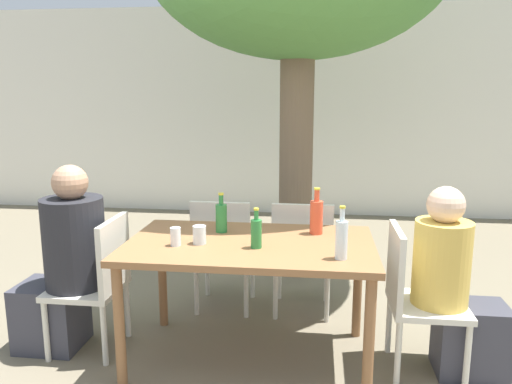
% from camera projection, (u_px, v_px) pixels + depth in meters
% --- Properties ---
extents(ground_plane, '(30.00, 30.00, 0.00)m').
position_uv_depth(ground_plane, '(250.00, 358.00, 3.18)').
color(ground_plane, '#706651').
extents(cafe_building_wall, '(10.00, 0.08, 2.80)m').
position_uv_depth(cafe_building_wall, '(289.00, 112.00, 6.79)').
color(cafe_building_wall, white).
rests_on(cafe_building_wall, ground_plane).
extents(dining_table_front, '(1.50, 0.91, 0.77)m').
position_uv_depth(dining_table_front, '(250.00, 255.00, 3.04)').
color(dining_table_front, brown).
rests_on(dining_table_front, ground_plane).
extents(patio_chair_0, '(0.44, 0.44, 0.89)m').
position_uv_depth(patio_chair_0, '(99.00, 277.00, 3.20)').
color(patio_chair_0, beige).
rests_on(patio_chair_0, ground_plane).
extents(patio_chair_1, '(0.44, 0.44, 0.89)m').
position_uv_depth(patio_chair_1, '(413.00, 292.00, 2.96)').
color(patio_chair_1, beige).
rests_on(patio_chair_1, ground_plane).
extents(patio_chair_2, '(0.44, 0.44, 0.89)m').
position_uv_depth(patio_chair_2, '(223.00, 249.00, 3.79)').
color(patio_chair_2, beige).
rests_on(patio_chair_2, ground_plane).
extents(patio_chair_3, '(0.44, 0.44, 0.89)m').
position_uv_depth(patio_chair_3, '(302.00, 252.00, 3.71)').
color(patio_chair_3, beige).
rests_on(patio_chair_3, ground_plane).
extents(person_seated_0, '(0.59, 0.39, 1.23)m').
position_uv_depth(person_seated_0, '(65.00, 267.00, 3.22)').
color(person_seated_0, '#383842').
rests_on(person_seated_0, ground_plane).
extents(person_seated_1, '(0.56, 0.33, 1.14)m').
position_uv_depth(person_seated_1, '(455.00, 293.00, 2.93)').
color(person_seated_1, '#383842').
rests_on(person_seated_1, ground_plane).
extents(green_bottle_0, '(0.06, 0.06, 0.24)m').
position_uv_depth(green_bottle_0, '(256.00, 233.00, 2.89)').
color(green_bottle_0, '#287A38').
rests_on(green_bottle_0, dining_table_front).
extents(water_bottle_1, '(0.07, 0.07, 0.30)m').
position_uv_depth(water_bottle_1, '(341.00, 238.00, 2.70)').
color(water_bottle_1, silver).
rests_on(water_bottle_1, dining_table_front).
extents(soda_bottle_2, '(0.08, 0.08, 0.30)m').
position_uv_depth(soda_bottle_2, '(316.00, 216.00, 3.18)').
color(soda_bottle_2, '#DB4C2D').
rests_on(soda_bottle_2, dining_table_front).
extents(green_bottle_3, '(0.07, 0.07, 0.26)m').
position_uv_depth(green_bottle_3, '(221.00, 217.00, 3.23)').
color(green_bottle_3, '#287A38').
rests_on(green_bottle_3, dining_table_front).
extents(drinking_glass_0, '(0.08, 0.08, 0.11)m').
position_uv_depth(drinking_glass_0, '(199.00, 235.00, 2.98)').
color(drinking_glass_0, silver).
rests_on(drinking_glass_0, dining_table_front).
extents(drinking_glass_1, '(0.06, 0.06, 0.11)m').
position_uv_depth(drinking_glass_1, '(176.00, 237.00, 2.95)').
color(drinking_glass_1, white).
rests_on(drinking_glass_1, dining_table_front).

